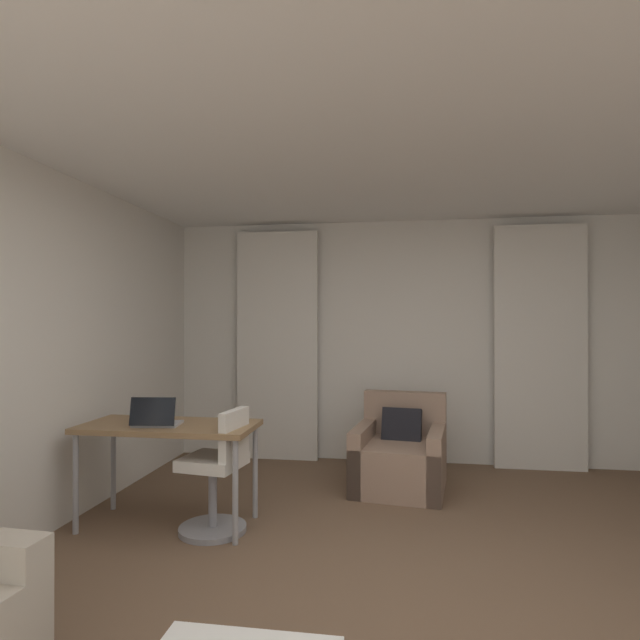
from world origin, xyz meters
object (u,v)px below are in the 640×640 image
desk (169,433)px  desk_chair (218,477)px  armchair (400,457)px  laptop (156,420)px

desk → desk_chair: 0.50m
armchair → desk_chair: (-1.29, -1.20, 0.11)m
desk_chair → desk: bearing=170.2°
desk_chair → laptop: laptop is taller
laptop → desk_chair: bearing=3.6°
armchair → desk: bearing=-146.3°
desk → armchair: bearing=33.7°
armchair → desk_chair: desk_chair is taller
desk_chair → laptop: bearing=-176.4°
desk_chair → laptop: 0.61m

